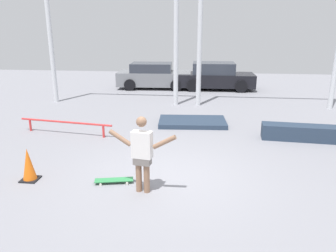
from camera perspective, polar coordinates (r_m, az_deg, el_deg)
name	(u,v)px	position (r m, az deg, el deg)	size (l,w,h in m)	color
ground_plane	(167,177)	(7.36, -0.21, -8.90)	(36.00, 36.00, 0.00)	gray
skateboarder	(142,151)	(6.43, -4.53, -4.42)	(1.38, 0.31, 1.57)	#8C664C
skateboard	(114,180)	(7.18, -9.39, -9.28)	(0.84, 0.38, 0.08)	#338C4C
grind_box	(306,133)	(10.43, 22.84, -1.12)	(2.49, 0.54, 0.45)	#28384C
manual_pad	(192,122)	(11.32, 4.26, 0.72)	(2.28, 1.36, 0.15)	#28384C
grind_rail	(65,124)	(10.64, -17.44, 0.40)	(3.10, 0.51, 0.42)	red
canopy_support_left	(111,18)	(14.35, -9.93, 17.96)	(5.60, 0.20, 5.82)	silver
canopy_support_right	(270,18)	(13.99, 17.30, 17.53)	(5.60, 0.20, 5.82)	silver
parked_car_grey	(154,76)	(18.15, -2.48, 8.69)	(4.04, 2.06, 1.37)	slate
parked_car_black	(215,77)	(17.98, 8.26, 8.52)	(4.02, 2.02, 1.43)	black
traffic_cone	(28,165)	(7.70, -23.12, -6.23)	(0.36, 0.36, 0.73)	black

